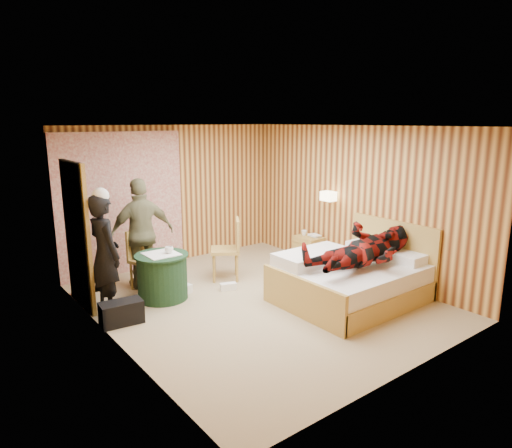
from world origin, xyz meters
TOP-DOWN VIEW (x-y plane):
  - floor at (0.00, 0.00)m, footprint 4.20×5.00m
  - ceiling at (0.00, 0.00)m, footprint 4.20×5.00m
  - wall_back at (0.00, 2.50)m, footprint 4.20×0.02m
  - wall_left at (-2.10, 0.00)m, footprint 0.02×5.00m
  - wall_right at (2.10, 0.00)m, footprint 0.02×5.00m
  - curtain at (-1.00, 2.43)m, footprint 2.20×0.08m
  - doorway at (-2.06, 1.40)m, footprint 0.06×0.90m
  - wall_lamp at (1.92, 0.45)m, footprint 0.26×0.24m
  - bed at (1.13, -0.80)m, footprint 1.99×1.56m
  - nightstand at (1.88, 0.86)m, footprint 0.38×0.52m
  - round_table at (-1.03, 0.92)m, footprint 0.78×0.78m
  - chair_far at (-1.06, 1.53)m, footprint 0.55×0.55m
  - chair_near at (0.25, 1.02)m, footprint 0.63×0.63m
  - duffel_bag at (-1.85, 0.45)m, footprint 0.56×0.33m
  - sneaker_left at (-0.73, 0.88)m, footprint 0.31×0.16m
  - sneaker_right at (-0.08, 0.61)m, footprint 0.27×0.18m
  - woman_standing at (-1.85, 0.92)m, footprint 0.46×0.64m
  - man_at_table at (-1.03, 1.57)m, footprint 1.04×0.51m
  - man_on_bed at (1.15, -1.03)m, footprint 0.86×0.67m
  - book_lower at (1.88, 0.81)m, footprint 0.19×0.24m
  - book_upper at (1.88, 0.81)m, footprint 0.20×0.25m
  - cup_nightstand at (1.88, 0.99)m, footprint 0.11×0.11m
  - cup_table at (-0.93, 0.87)m, footprint 0.13×0.13m

SIDE VIEW (x-z plane):
  - floor at x=0.00m, z-range -0.01..0.01m
  - sneaker_right at x=-0.08m, z-range 0.00..0.11m
  - sneaker_left at x=-0.73m, z-range 0.00..0.13m
  - duffel_bag at x=-1.85m, z-range 0.00..0.30m
  - nightstand at x=1.88m, z-range 0.01..0.51m
  - bed at x=1.13m, z-range -0.23..0.85m
  - round_table at x=-1.03m, z-range 0.00..0.69m
  - book_lower at x=1.88m, z-range 0.50..0.52m
  - book_upper at x=1.88m, z-range 0.52..0.54m
  - chair_far at x=-1.06m, z-range 0.07..1.00m
  - cup_nightstand at x=1.88m, z-range 0.50..0.59m
  - chair_near at x=0.25m, z-range 0.08..1.10m
  - cup_table at x=-0.93m, z-range 0.69..0.79m
  - woman_standing at x=-1.85m, z-range 0.00..1.65m
  - man_at_table at x=-1.03m, z-range 0.00..1.72m
  - man_on_bed at x=1.15m, z-range 0.08..1.85m
  - doorway at x=-2.06m, z-range 0.00..2.05m
  - curtain at x=-1.00m, z-range 0.00..2.40m
  - wall_back at x=0.00m, z-range 0.00..2.50m
  - wall_left at x=-2.10m, z-range 0.00..2.50m
  - wall_right at x=2.10m, z-range 0.00..2.50m
  - wall_lamp at x=1.92m, z-range 1.22..1.38m
  - ceiling at x=0.00m, z-range 2.50..2.50m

